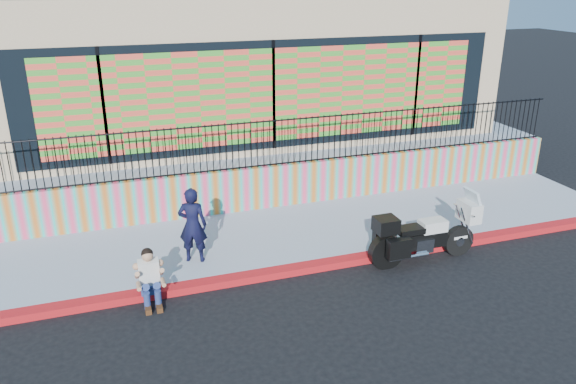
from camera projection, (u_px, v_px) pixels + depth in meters
name	position (u px, v px, depth m)	size (l,w,h in m)	color
ground	(333.00, 266.00, 11.87)	(90.00, 90.00, 0.00)	black
red_curb	(333.00, 263.00, 11.84)	(16.00, 0.30, 0.15)	#A80C24
sidewalk	(306.00, 232.00, 13.30)	(16.00, 3.00, 0.15)	#919AAE
mural_wall	(284.00, 185.00, 14.49)	(16.00, 0.20, 1.10)	#FD4272
metal_fence	(284.00, 142.00, 14.07)	(15.80, 0.04, 1.20)	black
elevated_platform	(237.00, 137.00, 19.02)	(16.00, 10.00, 1.25)	#919AAE
storefront_building	(236.00, 59.00, 17.88)	(14.00, 8.06, 4.00)	tan
police_motorcycle	(422.00, 234.00, 11.86)	(2.44, 0.81, 1.52)	black
police_officer	(193.00, 225.00, 11.52)	(0.59, 0.39, 1.62)	black
seated_man	(150.00, 283.00, 10.36)	(0.54, 0.71, 1.06)	navy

